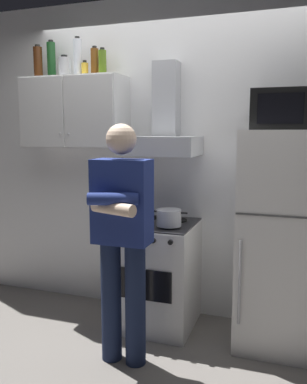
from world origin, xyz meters
name	(u,v)px	position (x,y,z in m)	size (l,w,h in m)	color
ground_plane	(154,339)	(0.00, 0.00, 0.00)	(7.00, 7.00, 0.00)	slate
back_wall_tiled	(176,159)	(0.00, 0.60, 1.35)	(4.80, 0.10, 2.70)	white
upper_cabinet	(75,113)	(-0.85, 0.37, 1.75)	(0.90, 0.37, 0.60)	silver
stove_oven	(158,274)	(-0.05, 0.25, 0.43)	(0.60, 0.62, 0.87)	white
range_hood	(163,130)	(-0.05, 0.38, 1.60)	(0.60, 0.44, 0.75)	#B7BABF
refrigerator	(281,240)	(0.90, 0.25, 0.80)	(0.60, 0.62, 1.60)	white
microwave	(287,110)	(0.90, 0.27, 1.74)	(0.48, 0.37, 0.28)	black
person_standing	(122,236)	(-0.10, -0.36, 0.90)	(0.38, 0.33, 1.64)	#192342
cooking_pot	(169,218)	(0.08, 0.13, 0.94)	(0.29, 0.19, 0.13)	#B7BABF
bottle_wine_green	(51,60)	(-1.09, 0.42, 2.21)	(0.07, 0.07, 0.33)	#19471E
bottle_vodka_clear	(78,58)	(-0.83, 0.42, 2.21)	(0.07, 0.07, 0.34)	silver
bottle_beer_brown	(95,62)	(-0.67, 0.42, 2.17)	(0.07, 0.07, 0.25)	brown
bottle_olive_oil	(102,63)	(-0.58, 0.38, 2.16)	(0.07, 0.07, 0.22)	#4C6B19
bottle_canister_steel	(64,67)	(-0.94, 0.37, 2.14)	(0.10, 0.10, 0.18)	#B2B5BA
bottle_spice_jar	(85,69)	(-0.75, 0.39, 2.11)	(0.06, 0.06, 0.13)	gold
bottle_rum_dark	(38,63)	(-1.20, 0.38, 2.19)	(0.08, 0.08, 0.29)	#47230F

